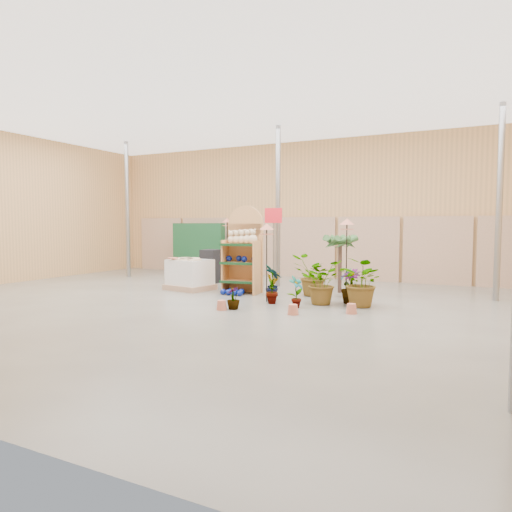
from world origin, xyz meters
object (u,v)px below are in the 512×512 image
at_px(bird_table_front, 267,229).
at_px(display_shelf, 244,253).
at_px(pallet_stack, 190,274).
at_px(potted_plant_2, 321,282).

bearing_deg(bird_table_front, display_shelf, 137.58).
relative_size(pallet_stack, potted_plant_2, 1.35).
bearing_deg(pallet_stack, display_shelf, 17.71).
bearing_deg(display_shelf, pallet_stack, -179.91).
xyz_separation_m(display_shelf, bird_table_front, (1.13, -1.03, 0.62)).
xyz_separation_m(display_shelf, potted_plant_2, (2.34, -0.77, -0.54)).
bearing_deg(pallet_stack, potted_plant_2, 2.01).
relative_size(pallet_stack, bird_table_front, 0.73).
xyz_separation_m(display_shelf, pallet_stack, (-1.55, -0.20, -0.62)).
bearing_deg(display_shelf, potted_plant_2, -25.51).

